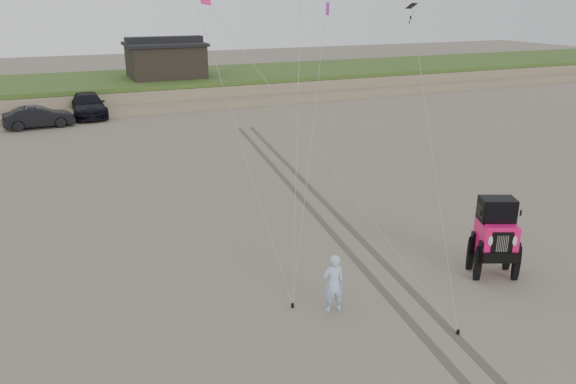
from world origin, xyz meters
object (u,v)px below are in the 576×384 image
(jeep, at_px, (495,246))
(man, at_px, (333,283))
(truck_c, at_px, (88,105))
(cabin, at_px, (165,59))
(truck_b, at_px, (39,117))

(jeep, xyz_separation_m, man, (-5.46, 0.10, -0.15))
(truck_c, xyz_separation_m, jeep, (9.17, -30.83, 0.17))
(cabin, distance_m, truck_c, 9.50)
(truck_b, height_order, jeep, jeep)
(truck_b, distance_m, truck_c, 4.30)
(cabin, relative_size, man, 3.85)
(cabin, relative_size, truck_c, 1.15)
(jeep, bearing_deg, cabin, 116.50)
(cabin, xyz_separation_m, man, (-3.28, -36.69, -2.41))
(jeep, bearing_deg, truck_c, 129.68)
(truck_b, relative_size, jeep, 0.83)
(truck_b, xyz_separation_m, truck_c, (3.33, 2.72, 0.09))
(man, bearing_deg, truck_b, -69.32)
(cabin, height_order, man, cabin)
(truck_c, distance_m, man, 30.96)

